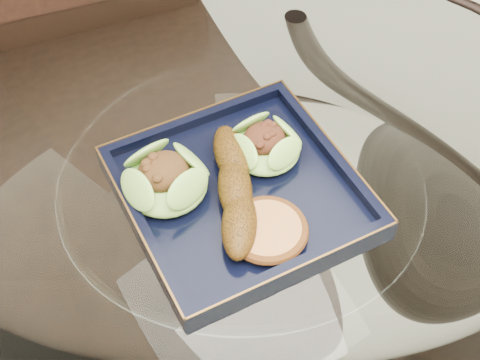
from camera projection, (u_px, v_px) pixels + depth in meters
dining_table at (241, 279)px, 0.94m from camera, size 1.13×1.13×0.77m
dining_chair at (121, 138)px, 1.18m from camera, size 0.50×0.50×0.98m
navy_plate at (240, 195)px, 0.82m from camera, size 0.29×0.29×0.02m
lettuce_wrap_left at (166, 181)px, 0.80m from camera, size 0.12×0.12×0.04m
lettuce_wrap_right at (265, 146)px, 0.83m from camera, size 0.11×0.11×0.03m
roasted_plantain at (235, 188)px, 0.79m from camera, size 0.12×0.19×0.04m
crumb_patty at (267, 231)px, 0.76m from camera, size 0.10×0.10×0.02m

